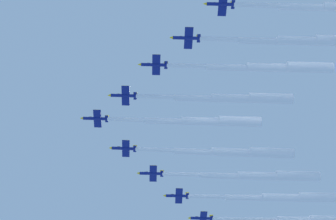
{
  "coord_description": "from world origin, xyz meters",
  "views": [
    {
      "loc": [
        31.77,
        -108.63,
        -27.0
      ],
      "look_at": [
        0.0,
        0.0,
        144.35
      ],
      "focal_mm": 63.36,
      "sensor_mm": 36.0,
      "label": 1
    }
  ],
  "objects_px": {
    "jet_lead": "(204,121)",
    "jet_port_inner": "(234,98)",
    "jet_starboard_outer": "(285,197)",
    "jet_trail_starboard": "(296,220)",
    "jet_port_mid": "(271,67)",
    "jet_port_outer": "(300,40)",
    "jet_starboard_inner": "(235,152)",
    "jet_starboard_mid": "(261,176)"
  },
  "relations": [
    {
      "from": "jet_port_inner",
      "to": "jet_starboard_inner",
      "type": "height_order",
      "value": "jet_port_inner"
    },
    {
      "from": "jet_lead",
      "to": "jet_starboard_mid",
      "type": "bearing_deg",
      "value": 62.63
    },
    {
      "from": "jet_lead",
      "to": "jet_port_mid",
      "type": "xyz_separation_m",
      "value": [
        26.92,
        -14.98,
        -0.11
      ]
    },
    {
      "from": "jet_starboard_mid",
      "to": "jet_starboard_inner",
      "type": "bearing_deg",
      "value": -117.43
    },
    {
      "from": "jet_port_mid",
      "to": "jet_starboard_mid",
      "type": "height_order",
      "value": "jet_port_mid"
    },
    {
      "from": "jet_lead",
      "to": "jet_starboard_outer",
      "type": "height_order",
      "value": "jet_lead"
    },
    {
      "from": "jet_trail_starboard",
      "to": "jet_starboard_outer",
      "type": "bearing_deg",
      "value": -100.05
    },
    {
      "from": "jet_starboard_inner",
      "to": "jet_trail_starboard",
      "type": "height_order",
      "value": "jet_trail_starboard"
    },
    {
      "from": "jet_starboard_outer",
      "to": "jet_trail_starboard",
      "type": "bearing_deg",
      "value": 79.95
    },
    {
      "from": "jet_port_mid",
      "to": "jet_port_outer",
      "type": "relative_size",
      "value": 1.06
    },
    {
      "from": "jet_port_outer",
      "to": "jet_port_inner",
      "type": "bearing_deg",
      "value": 148.34
    },
    {
      "from": "jet_starboard_inner",
      "to": "jet_starboard_mid",
      "type": "bearing_deg",
      "value": 62.57
    },
    {
      "from": "jet_port_inner",
      "to": "jet_trail_starboard",
      "type": "distance_m",
      "value": 63.9
    },
    {
      "from": "jet_starboard_inner",
      "to": "jet_port_inner",
      "type": "bearing_deg",
      "value": -77.98
    },
    {
      "from": "jet_port_mid",
      "to": "jet_starboard_inner",
      "type": "bearing_deg",
      "value": 122.63
    },
    {
      "from": "jet_starboard_mid",
      "to": "jet_port_outer",
      "type": "height_order",
      "value": "jet_port_outer"
    },
    {
      "from": "jet_lead",
      "to": "jet_starboard_mid",
      "type": "xyz_separation_m",
      "value": [
        14.77,
        28.53,
        -2.22
      ]
    },
    {
      "from": "jet_lead",
      "to": "jet_port_outer",
      "type": "distance_m",
      "value": 44.28
    },
    {
      "from": "jet_trail_starboard",
      "to": "jet_starboard_inner",
      "type": "bearing_deg",
      "value": -111.45
    },
    {
      "from": "jet_starboard_mid",
      "to": "jet_port_mid",
      "type": "bearing_deg",
      "value": -74.39
    },
    {
      "from": "jet_port_inner",
      "to": "jet_starboard_mid",
      "type": "height_order",
      "value": "jet_port_inner"
    },
    {
      "from": "jet_starboard_outer",
      "to": "jet_port_mid",
      "type": "bearing_deg",
      "value": -84.32
    },
    {
      "from": "jet_starboard_inner",
      "to": "jet_port_outer",
      "type": "xyz_separation_m",
      "value": [
        29.92,
        -38.18,
        0.06
      ]
    },
    {
      "from": "jet_starboard_mid",
      "to": "jet_trail_starboard",
      "type": "distance_m",
      "value": 28.11
    },
    {
      "from": "jet_lead",
      "to": "jet_port_inner",
      "type": "distance_m",
      "value": 14.9
    },
    {
      "from": "jet_starboard_mid",
      "to": "jet_starboard_outer",
      "type": "bearing_deg",
      "value": 64.65
    },
    {
      "from": "jet_starboard_inner",
      "to": "jet_starboard_outer",
      "type": "relative_size",
      "value": 0.97
    },
    {
      "from": "jet_port_mid",
      "to": "jet_starboard_outer",
      "type": "relative_size",
      "value": 0.94
    },
    {
      "from": "jet_port_inner",
      "to": "jet_trail_starboard",
      "type": "bearing_deg",
      "value": 80.11
    },
    {
      "from": "jet_port_inner",
      "to": "jet_port_mid",
      "type": "relative_size",
      "value": 0.97
    },
    {
      "from": "jet_trail_starboard",
      "to": "jet_lead",
      "type": "bearing_deg",
      "value": -113.1
    },
    {
      "from": "jet_port_inner",
      "to": "jet_starboard_mid",
      "type": "distance_m",
      "value": 36.32
    },
    {
      "from": "jet_port_inner",
      "to": "jet_starboard_mid",
      "type": "bearing_deg",
      "value": 86.53
    },
    {
      "from": "jet_port_mid",
      "to": "jet_starboard_mid",
      "type": "relative_size",
      "value": 0.95
    },
    {
      "from": "jet_port_inner",
      "to": "jet_port_mid",
      "type": "height_order",
      "value": "jet_port_mid"
    },
    {
      "from": "jet_lead",
      "to": "jet_starboard_inner",
      "type": "relative_size",
      "value": 0.96
    },
    {
      "from": "jet_port_outer",
      "to": "jet_starboard_mid",
      "type": "bearing_deg",
      "value": 113.87
    },
    {
      "from": "jet_starboard_outer",
      "to": "jet_trail_starboard",
      "type": "distance_m",
      "value": 13.25
    },
    {
      "from": "jet_port_inner",
      "to": "jet_lead",
      "type": "bearing_deg",
      "value": 148.45
    },
    {
      "from": "jet_port_inner",
      "to": "jet_starboard_mid",
      "type": "xyz_separation_m",
      "value": [
        2.2,
        36.25,
        -0.15
      ]
    },
    {
      "from": "jet_starboard_inner",
      "to": "jet_starboard_mid",
      "type": "height_order",
      "value": "jet_starboard_inner"
    },
    {
      "from": "jet_port_inner",
      "to": "jet_trail_starboard",
      "type": "relative_size",
      "value": 1.0
    }
  ]
}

